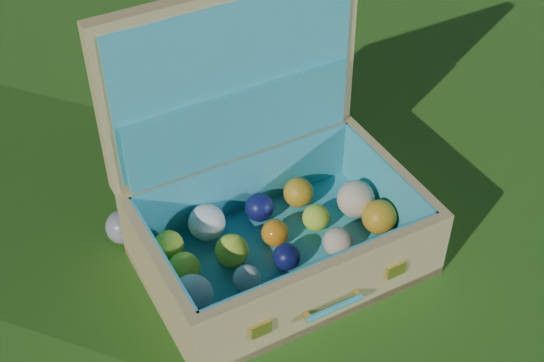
% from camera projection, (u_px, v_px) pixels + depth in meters
% --- Properties ---
extents(ground, '(60.00, 60.00, 0.00)m').
position_uv_depth(ground, '(289.00, 209.00, 1.73)').
color(ground, '#215114').
rests_on(ground, ground).
extents(stray_ball, '(0.08, 0.08, 0.08)m').
position_uv_depth(stray_ball, '(123.00, 227.00, 1.64)').
color(stray_ball, teal).
rests_on(stray_ball, ground).
extents(suitcase, '(0.64, 0.53, 0.54)m').
position_uv_depth(suitcase, '(265.00, 191.00, 1.55)').
color(suitcase, tan).
rests_on(suitcase, ground).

